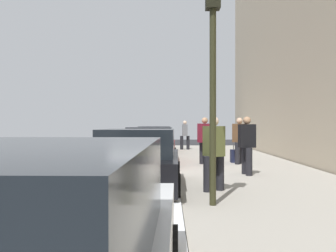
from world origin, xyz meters
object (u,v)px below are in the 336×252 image
pedestrian_brown_coat (239,139)px  parked_car_black (139,162)px  pedestrian_olive_coat (214,151)px  pedestrian_grey_coat (185,134)px  pedestrian_black_coat (247,144)px  traffic_light_pole (213,46)px  rolling_suitcase (233,156)px  parked_car_maroon (155,140)px  parked_car_red (151,147)px  pedestrian_burgundy_coat (205,139)px

pedestrian_brown_coat → parked_car_black: bearing=148.9°
pedestrian_olive_coat → pedestrian_grey_coat: pedestrian_grey_coat is taller
pedestrian_black_coat → traffic_light_pole: (-4.22, 1.46, 1.98)m
rolling_suitcase → parked_car_maroon: bearing=28.9°
parked_car_maroon → pedestrian_black_coat: 9.95m
rolling_suitcase → pedestrian_grey_coat: bearing=11.6°
parked_car_black → parked_car_red: (5.90, 0.02, 0.00)m
parked_car_red → pedestrian_brown_coat: bearing=-97.7°
pedestrian_burgundy_coat → pedestrian_grey_coat: 8.44m
pedestrian_olive_coat → pedestrian_burgundy_coat: bearing=-3.1°
parked_car_maroon → pedestrian_brown_coat: 7.21m
parked_car_black → traffic_light_pole: size_ratio=0.99×
parked_car_black → pedestrian_black_coat: 3.79m
parked_car_red → pedestrian_black_coat: (-3.56, -2.97, 0.29)m
pedestrian_olive_coat → parked_car_black: bearing=76.9°
pedestrian_black_coat → traffic_light_pole: size_ratio=0.40×
parked_car_red → rolling_suitcase: 3.20m
pedestrian_brown_coat → traffic_light_pole: traffic_light_pole is taller
pedestrian_grey_coat → parked_car_black: bearing=173.4°
pedestrian_brown_coat → pedestrian_olive_coat: 6.07m
parked_car_maroon → rolling_suitcase: 6.69m
pedestrian_brown_coat → pedestrian_olive_coat: bearing=164.6°
rolling_suitcase → pedestrian_burgundy_coat: bearing=121.8°
pedestrian_black_coat → parked_car_maroon: bearing=17.7°
pedestrian_burgundy_coat → pedestrian_olive_coat: 5.65m
parked_car_red → rolling_suitcase: parked_car_red is taller
parked_car_maroon → rolling_suitcase: size_ratio=5.36×
parked_car_black → pedestrian_black_coat: (2.35, -2.96, 0.30)m
pedestrian_olive_coat → pedestrian_grey_coat: 14.07m
pedestrian_burgundy_coat → pedestrian_black_coat: 3.06m
parked_car_black → parked_car_red: size_ratio=0.90×
parked_car_maroon → pedestrian_brown_coat: (-6.36, -3.37, 0.31)m
pedestrian_grey_coat → parked_car_maroon: bearing=138.3°
traffic_light_pole → pedestrian_black_coat: bearing=-19.1°
pedestrian_olive_coat → parked_car_red: bearing=15.1°
parked_car_black → pedestrian_grey_coat: 13.77m
parked_car_maroon → pedestrian_grey_coat: (1.86, -1.66, 0.29)m
parked_car_maroon → pedestrian_burgundy_coat: (-6.57, -2.06, 0.31)m
pedestrian_brown_coat → parked_car_red: bearing=82.3°
pedestrian_grey_coat → traffic_light_pole: (-15.55, 0.09, 1.99)m
parked_car_maroon → pedestrian_burgundy_coat: pedestrian_burgundy_coat is taller
parked_car_maroon → pedestrian_grey_coat: 2.51m
pedestrian_brown_coat → rolling_suitcase: size_ratio=2.00×
pedestrian_olive_coat → pedestrian_grey_coat: size_ratio=0.98×
pedestrian_olive_coat → rolling_suitcase: size_ratio=1.92×
traffic_light_pole → parked_car_black: bearing=38.6°
pedestrian_olive_coat → rolling_suitcase: bearing=-13.1°
pedestrian_olive_coat → traffic_light_pole: bearing=172.8°
parked_car_maroon → pedestrian_brown_coat: size_ratio=2.68×
pedestrian_burgundy_coat → traffic_light_pole: bearing=176.0°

